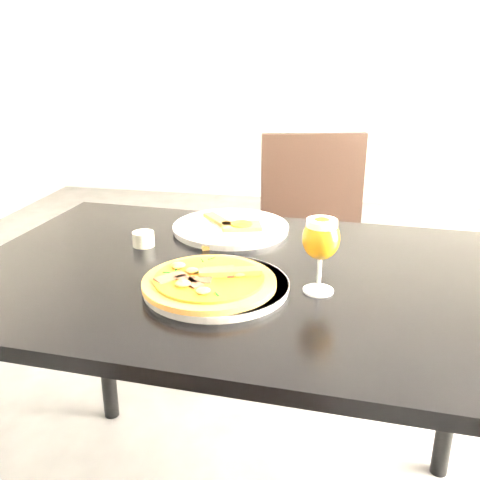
% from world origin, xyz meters
% --- Properties ---
extents(ground, '(6.00, 6.00, 0.00)m').
position_xyz_m(ground, '(0.00, 0.00, 0.00)').
color(ground, '#4E4E50').
rests_on(ground, ground).
extents(dining_table, '(1.24, 0.86, 0.75)m').
position_xyz_m(dining_table, '(-0.25, -0.25, 0.66)').
color(dining_table, black).
rests_on(dining_table, ground).
extents(chair_far, '(0.51, 0.51, 0.90)m').
position_xyz_m(chair_far, '(-0.12, 0.59, 0.50)').
color(chair_far, black).
rests_on(chair_far, ground).
extents(plate_main, '(0.29, 0.29, 0.02)m').
position_xyz_m(plate_main, '(-0.28, -0.36, 0.76)').
color(plate_main, silver).
rests_on(plate_main, dining_table).
extents(pizza, '(0.27, 0.27, 0.03)m').
position_xyz_m(pizza, '(-0.28, -0.37, 0.77)').
color(pizza, '#985424').
rests_on(pizza, plate_main).
extents(plate_second, '(0.37, 0.37, 0.02)m').
position_xyz_m(plate_second, '(-0.32, -0.00, 0.76)').
color(plate_second, silver).
rests_on(plate_second, dining_table).
extents(crust_scraps, '(0.18, 0.14, 0.01)m').
position_xyz_m(crust_scraps, '(-0.31, -0.01, 0.77)').
color(crust_scraps, '#985424').
rests_on(crust_scraps, plate_second).
extents(loose_crust, '(0.12, 0.08, 0.01)m').
position_xyz_m(loose_crust, '(-0.31, -0.12, 0.75)').
color(loose_crust, '#985424').
rests_on(loose_crust, dining_table).
extents(sauce_cup, '(0.05, 0.05, 0.04)m').
position_xyz_m(sauce_cup, '(-0.51, -0.15, 0.77)').
color(sauce_cup, beige).
rests_on(sauce_cup, dining_table).
extents(beer_glass, '(0.07, 0.07, 0.16)m').
position_xyz_m(beer_glass, '(-0.07, -0.33, 0.86)').
color(beer_glass, silver).
rests_on(beer_glass, dining_table).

